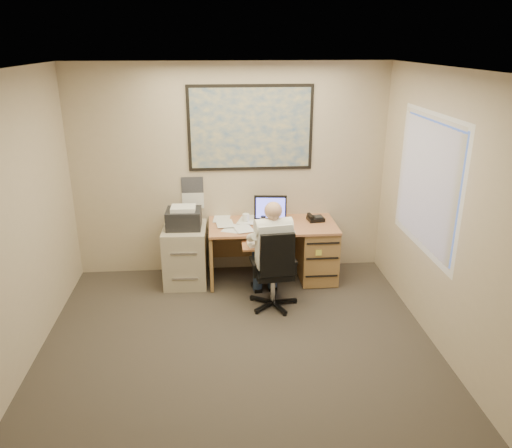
{
  "coord_description": "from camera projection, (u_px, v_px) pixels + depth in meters",
  "views": [
    {
      "loc": [
        -0.18,
        -3.96,
        2.93
      ],
      "look_at": [
        0.25,
        1.3,
        0.98
      ],
      "focal_mm": 35.0,
      "sensor_mm": 36.0,
      "label": 1
    }
  ],
  "objects": [
    {
      "name": "room_shell",
      "position": [
        239.0,
        236.0,
        4.27
      ],
      "size": [
        4.0,
        4.5,
        2.7
      ],
      "color": "#36302A",
      "rests_on": "ground"
    },
    {
      "name": "desk",
      "position": [
        298.0,
        246.0,
        6.42
      ],
      "size": [
        1.6,
        0.97,
        1.08
      ],
      "color": "tan",
      "rests_on": "ground"
    },
    {
      "name": "world_map",
      "position": [
        251.0,
        128.0,
        6.18
      ],
      "size": [
        1.56,
        0.03,
        1.06
      ],
      "primitive_type": "cube",
      "color": "#1E4C93",
      "rests_on": "room_shell"
    },
    {
      "name": "wall_calendar",
      "position": [
        193.0,
        193.0,
        6.41
      ],
      "size": [
        0.28,
        0.01,
        0.42
      ],
      "primitive_type": "cube",
      "color": "white",
      "rests_on": "room_shell"
    },
    {
      "name": "window_blinds",
      "position": [
        427.0,
        183.0,
        5.1
      ],
      "size": [
        0.06,
        1.4,
        1.3
      ],
      "primitive_type": null,
      "color": "beige",
      "rests_on": "room_shell"
    },
    {
      "name": "filing_cabinet",
      "position": [
        186.0,
        250.0,
        6.3
      ],
      "size": [
        0.55,
        0.65,
        1.02
      ],
      "rotation": [
        0.0,
        0.0,
        -0.03
      ],
      "color": "#B6AA92",
      "rests_on": "ground"
    },
    {
      "name": "office_chair",
      "position": [
        273.0,
        285.0,
        5.73
      ],
      "size": [
        0.64,
        0.64,
        0.98
      ],
      "rotation": [
        0.0,
        0.0,
        0.1
      ],
      "color": "black",
      "rests_on": "ground"
    },
    {
      "name": "person",
      "position": [
        273.0,
        255.0,
        5.68
      ],
      "size": [
        0.64,
        0.83,
        1.26
      ],
      "primitive_type": null,
      "rotation": [
        0.0,
        0.0,
        0.15
      ],
      "color": "white",
      "rests_on": "office_chair"
    }
  ]
}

